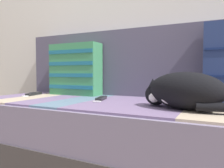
% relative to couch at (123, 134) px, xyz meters
% --- Properties ---
extents(couch, '(1.89, 0.78, 0.38)m').
position_rel_couch_xyz_m(couch, '(0.00, 0.00, 0.00)').
color(couch, '#3D3838').
rests_on(couch, ground_plane).
extents(sofa_backrest, '(1.85, 0.14, 0.46)m').
position_rel_couch_xyz_m(sofa_backrest, '(-0.00, 0.32, 0.42)').
color(sofa_backrest, '#514C60').
rests_on(sofa_backrest, couch).
extents(throw_pillow_striped, '(0.38, 0.14, 0.37)m').
position_rel_couch_xyz_m(throw_pillow_striped, '(-0.46, 0.18, 0.38)').
color(throw_pillow_striped, '#3D8956').
rests_on(throw_pillow_striped, couch).
extents(sleeping_cat, '(0.41, 0.29, 0.17)m').
position_rel_couch_xyz_m(sleeping_cat, '(0.34, -0.14, 0.27)').
color(sleeping_cat, black).
rests_on(sleeping_cat, couch).
extents(game_remote_near, '(0.09, 0.20, 0.02)m').
position_rel_couch_xyz_m(game_remote_near, '(-0.14, -0.02, 0.20)').
color(game_remote_near, black).
rests_on(game_remote_near, couch).
extents(game_remote_far, '(0.08, 0.20, 0.02)m').
position_rel_couch_xyz_m(game_remote_far, '(-0.71, 0.00, 0.20)').
color(game_remote_far, black).
rests_on(game_remote_far, couch).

